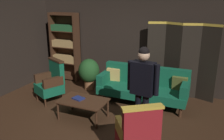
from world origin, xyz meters
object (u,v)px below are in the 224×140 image
object	(u,v)px
bookshelf	(65,46)
armchair_wing_left	(51,82)
velvet_couch	(144,85)
standing_figure	(143,85)
armchair_gilt_accent	(138,135)
coffee_table	(83,102)
folding_screen	(181,59)
potted_plant	(89,72)
book_navy_cloth	(78,98)

from	to	relation	value
bookshelf	armchair_wing_left	bearing A→B (deg)	-69.14
bookshelf	armchair_wing_left	size ratio (longest dim) A/B	1.97
velvet_couch	standing_figure	world-z (taller)	standing_figure
armchair_gilt_accent	standing_figure	world-z (taller)	standing_figure
velvet_couch	armchair_wing_left	size ratio (longest dim) A/B	2.04
coffee_table	armchair_wing_left	size ratio (longest dim) A/B	0.96
folding_screen	bookshelf	bearing A→B (deg)	-179.94
bookshelf	armchair_gilt_accent	size ratio (longest dim) A/B	1.97
armchair_wing_left	armchair_gilt_accent	bearing A→B (deg)	-27.49
velvet_couch	armchair_gilt_accent	distance (m)	2.24
armchair_wing_left	folding_screen	bearing A→B (deg)	28.53
armchair_gilt_accent	potted_plant	bearing A→B (deg)	131.86
coffee_table	armchair_wing_left	world-z (taller)	armchair_wing_left
folding_screen	coffee_table	bearing A→B (deg)	-129.34
velvet_couch	potted_plant	xyz separation A→B (m)	(-1.63, 0.24, 0.05)
book_navy_cloth	armchair_wing_left	bearing A→B (deg)	155.93
book_navy_cloth	potted_plant	bearing A→B (deg)	110.66
velvet_couch	standing_figure	distance (m)	1.62
coffee_table	standing_figure	distance (m)	1.49
standing_figure	coffee_table	bearing A→B (deg)	172.21
folding_screen	bookshelf	distance (m)	3.43
coffee_table	armchair_gilt_accent	world-z (taller)	armchair_gilt_accent
folding_screen	bookshelf	world-z (taller)	bookshelf
coffee_table	velvet_couch	bearing A→B (deg)	53.89
coffee_table	armchair_gilt_accent	xyz separation A→B (m)	(1.48, -0.89, 0.12)
folding_screen	book_navy_cloth	bearing A→B (deg)	-131.58
coffee_table	armchair_wing_left	xyz separation A→B (m)	(-1.17, 0.49, 0.12)
armchair_wing_left	standing_figure	size ratio (longest dim) A/B	0.61
folding_screen	book_navy_cloth	world-z (taller)	folding_screen
folding_screen	book_navy_cloth	distance (m)	2.75
potted_plant	standing_figure	bearing A→B (deg)	-40.31
folding_screen	velvet_couch	world-z (taller)	folding_screen
folding_screen	coffee_table	distance (m)	2.70
velvet_couch	potted_plant	distance (m)	1.65
folding_screen	velvet_couch	bearing A→B (deg)	-134.32
velvet_couch	book_navy_cloth	world-z (taller)	velvet_couch
bookshelf	armchair_wing_left	xyz separation A→B (m)	(0.59, -1.54, -0.57)
coffee_table	potted_plant	size ratio (longest dim) A/B	1.14
armchair_gilt_accent	book_navy_cloth	xyz separation A→B (m)	(-1.60, 0.91, -0.06)
bookshelf	potted_plant	world-z (taller)	bookshelf
velvet_couch	book_navy_cloth	size ratio (longest dim) A/B	9.15
bookshelf	velvet_couch	bearing A→B (deg)	-15.33
velvet_couch	book_navy_cloth	distance (m)	1.65
standing_figure	potted_plant	world-z (taller)	standing_figure
folding_screen	book_navy_cloth	xyz separation A→B (m)	(-1.79, -2.01, -0.55)
coffee_table	armchair_gilt_accent	distance (m)	1.73
bookshelf	armchair_wing_left	distance (m)	1.74
coffee_table	standing_figure	bearing A→B (deg)	-7.79
potted_plant	coffee_table	bearing A→B (deg)	-65.71
folding_screen	armchair_gilt_accent	xyz separation A→B (m)	(-0.19, -2.92, -0.50)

